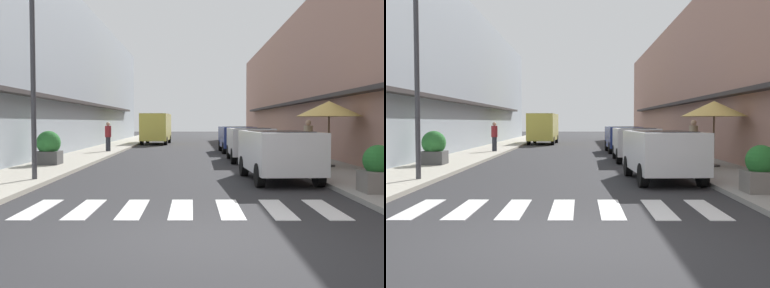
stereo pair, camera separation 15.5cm
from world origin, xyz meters
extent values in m
plane|color=#2B2B2D|center=(0.00, 20.55, 0.00)|extent=(113.04, 113.04, 0.00)
cube|color=#ADA899|center=(-5.02, 20.55, 0.06)|extent=(2.48, 71.94, 0.12)
cube|color=gray|center=(5.02, 20.55, 0.06)|extent=(2.48, 71.94, 0.12)
cube|color=#939EA8|center=(-8.76, 22.12, 4.46)|extent=(5.00, 48.25, 8.91)
cube|color=#332D2D|center=(-6.01, 22.12, 2.80)|extent=(0.50, 33.77, 0.16)
cube|color=#A87A6B|center=(8.76, 22.12, 4.09)|extent=(5.00, 48.25, 8.18)
cube|color=#332D2D|center=(6.01, 22.12, 2.80)|extent=(0.50, 33.77, 0.16)
cube|color=silver|center=(-2.85, 2.53, 0.01)|extent=(0.45, 2.20, 0.01)
cube|color=silver|center=(-1.90, 2.53, 0.01)|extent=(0.45, 2.20, 0.01)
cube|color=silver|center=(-0.95, 2.53, 0.01)|extent=(0.45, 2.20, 0.01)
cube|color=silver|center=(0.00, 2.53, 0.01)|extent=(0.45, 2.20, 0.01)
cube|color=silver|center=(0.95, 2.53, 0.01)|extent=(0.45, 2.20, 0.01)
cube|color=silver|center=(1.90, 2.53, 0.01)|extent=(0.45, 2.20, 0.01)
cube|color=silver|center=(2.85, 2.53, 0.01)|extent=(0.45, 2.20, 0.01)
cube|color=silver|center=(2.73, 7.04, 0.89)|extent=(1.94, 4.09, 1.13)
cube|color=black|center=(2.73, 6.84, 1.19)|extent=(1.58, 2.31, 0.56)
cylinder|color=black|center=(1.87, 8.32, 0.32)|extent=(0.25, 0.65, 0.64)
cylinder|color=black|center=(3.46, 8.40, 0.32)|extent=(0.25, 0.65, 0.64)
cylinder|color=black|center=(2.00, 5.68, 0.32)|extent=(0.25, 0.65, 0.64)
cylinder|color=black|center=(3.59, 5.76, 0.32)|extent=(0.25, 0.65, 0.64)
cube|color=silver|center=(2.73, 13.99, 0.89)|extent=(1.80, 4.17, 1.13)
cube|color=black|center=(2.73, 13.78, 1.19)|extent=(1.50, 2.34, 0.56)
cylinder|color=black|center=(1.95, 15.37, 0.32)|extent=(0.23, 0.64, 0.64)
cylinder|color=black|center=(3.54, 15.35, 0.32)|extent=(0.23, 0.64, 0.64)
cylinder|color=black|center=(1.92, 12.63, 0.32)|extent=(0.23, 0.64, 0.64)
cylinder|color=black|center=(3.51, 12.61, 0.32)|extent=(0.23, 0.64, 0.64)
cube|color=navy|center=(2.73, 20.17, 0.89)|extent=(1.83, 4.13, 1.13)
cube|color=black|center=(2.73, 19.96, 1.19)|extent=(1.52, 2.32, 0.56)
cylinder|color=black|center=(1.91, 21.50, 0.32)|extent=(0.23, 0.64, 0.64)
cylinder|color=black|center=(3.50, 21.53, 0.32)|extent=(0.23, 0.64, 0.64)
cylinder|color=black|center=(1.96, 18.80, 0.32)|extent=(0.23, 0.64, 0.64)
cylinder|color=black|center=(3.55, 18.83, 0.32)|extent=(0.23, 0.64, 0.64)
cube|color=#D8CC4C|center=(-2.58, 30.20, 1.34)|extent=(2.10, 5.45, 2.03)
cube|color=black|center=(-2.58, 29.93, 2.09)|extent=(1.72, 3.07, 0.56)
cylinder|color=black|center=(-3.42, 32.00, 0.32)|extent=(0.24, 0.65, 0.64)
cylinder|color=black|center=(-1.64, 31.95, 0.32)|extent=(0.24, 0.65, 0.64)
cylinder|color=black|center=(-3.52, 28.44, 0.32)|extent=(0.24, 0.65, 0.64)
cylinder|color=black|center=(-1.73, 28.39, 0.32)|extent=(0.24, 0.65, 0.64)
cylinder|color=#38383D|center=(-4.24, 6.53, 3.05)|extent=(0.14, 0.14, 5.86)
cylinder|color=#262626|center=(5.14, 10.29, 0.15)|extent=(0.48, 0.48, 0.06)
cylinder|color=#4C3823|center=(5.14, 10.29, 1.16)|extent=(0.06, 0.06, 2.08)
cone|color=#D8B259|center=(5.14, 10.29, 2.20)|extent=(2.34, 2.34, 0.55)
cube|color=slate|center=(4.48, 4.03, 0.36)|extent=(0.75, 0.75, 0.49)
sphere|color=#236628|center=(4.48, 4.03, 0.85)|extent=(0.70, 0.70, 0.70)
cube|color=#4C4C4C|center=(-5.23, 11.15, 0.37)|extent=(0.87, 0.87, 0.50)
sphere|color=#2D7533|center=(-5.23, 11.15, 0.94)|extent=(0.91, 0.91, 0.91)
cylinder|color=#282B33|center=(4.72, 11.60, 0.53)|extent=(0.26, 0.26, 0.82)
cylinder|color=tan|center=(4.72, 11.60, 1.26)|extent=(0.34, 0.34, 0.65)
sphere|color=tan|center=(4.72, 11.60, 1.70)|extent=(0.22, 0.22, 0.22)
cylinder|color=#282B33|center=(-4.40, 19.22, 0.51)|extent=(0.26, 0.26, 0.77)
cylinder|color=maroon|center=(-4.40, 19.22, 1.20)|extent=(0.34, 0.34, 0.61)
sphere|color=tan|center=(-4.40, 19.22, 1.61)|extent=(0.21, 0.21, 0.21)
camera|label=1|loc=(0.21, -6.80, 1.73)|focal=44.45mm
camera|label=2|loc=(0.36, -6.80, 1.73)|focal=44.45mm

